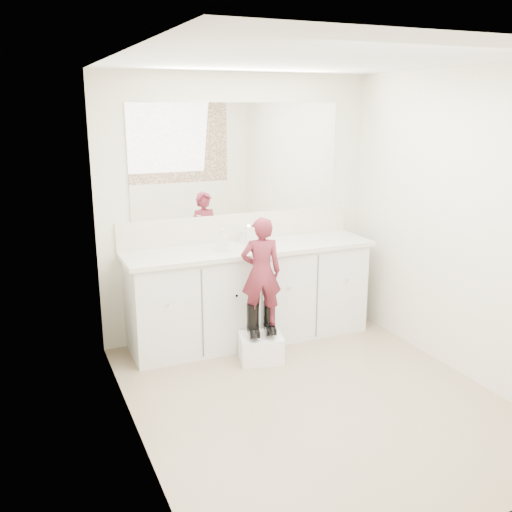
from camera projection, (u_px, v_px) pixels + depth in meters
name	position (u px, v px, depth m)	size (l,w,h in m)	color
floor	(314.00, 398.00, 4.26)	(3.00, 3.00, 0.00)	#7E7053
ceiling	(323.00, 60.00, 3.64)	(3.00, 3.00, 0.00)	white
wall_back	(238.00, 207.00, 5.28)	(2.60, 2.60, 0.00)	beige
wall_front	(479.00, 312.00, 2.62)	(2.60, 2.60, 0.00)	beige
wall_left	(130.00, 262.00, 3.45)	(3.00, 3.00, 0.00)	beige
wall_right	(464.00, 226.00, 4.45)	(3.00, 3.00, 0.00)	beige
vanity_cabinet	(250.00, 295.00, 5.24)	(2.20, 0.55, 0.85)	silver
countertop	(250.00, 249.00, 5.11)	(2.28, 0.58, 0.04)	beige
backsplash	(239.00, 227.00, 5.31)	(2.28, 0.03, 0.25)	beige
mirror	(238.00, 159.00, 5.15)	(2.00, 0.02, 1.00)	white
dot_panel	(488.00, 215.00, 2.51)	(2.00, 0.01, 1.20)	#472819
faucet	(243.00, 237.00, 5.24)	(0.08, 0.08, 0.10)	silver
cup	(267.00, 242.00, 5.11)	(0.09, 0.09, 0.08)	beige
soap_bottle	(223.00, 239.00, 4.93)	(0.09, 0.09, 0.20)	beige
step_stool	(261.00, 348.00, 4.86)	(0.36, 0.30, 0.23)	white
boot_left	(253.00, 320.00, 4.76)	(0.11, 0.20, 0.30)	black
boot_right	(269.00, 318.00, 4.82)	(0.11, 0.20, 0.30)	black
toddler	(261.00, 272.00, 4.68)	(0.34, 0.22, 0.92)	#992F3F
toothbrush	(270.00, 261.00, 4.67)	(0.01, 0.01, 0.14)	#D75399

